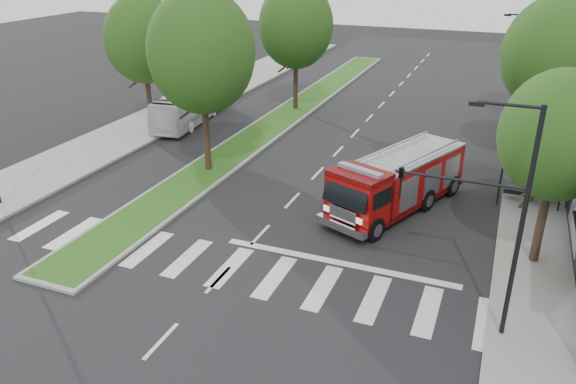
# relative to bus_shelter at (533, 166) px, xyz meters

# --- Properties ---
(ground) EXTENTS (140.00, 140.00, 0.00)m
(ground) POSITION_rel_bus_shelter_xyz_m (-11.20, -8.15, -2.04)
(ground) COLOR black
(ground) RESTS_ON ground
(sidewalk_right) EXTENTS (5.00, 80.00, 0.15)m
(sidewalk_right) POSITION_rel_bus_shelter_xyz_m (1.30, 1.85, -1.96)
(sidewalk_right) COLOR gray
(sidewalk_right) RESTS_ON ground
(sidewalk_left) EXTENTS (5.00, 80.00, 0.15)m
(sidewalk_left) POSITION_rel_bus_shelter_xyz_m (-25.70, 1.85, -1.96)
(sidewalk_left) COLOR gray
(sidewalk_left) RESTS_ON ground
(median) EXTENTS (3.00, 50.00, 0.15)m
(median) POSITION_rel_bus_shelter_xyz_m (-17.20, 9.85, -1.96)
(median) COLOR gray
(median) RESTS_ON ground
(bus_shelter) EXTENTS (3.20, 1.60, 2.61)m
(bus_shelter) POSITION_rel_bus_shelter_xyz_m (0.00, 0.00, 0.00)
(bus_shelter) COLOR black
(bus_shelter) RESTS_ON ground
(tree_right_near) EXTENTS (4.40, 4.40, 8.05)m
(tree_right_near) POSITION_rel_bus_shelter_xyz_m (0.30, -6.15, 3.47)
(tree_right_near) COLOR black
(tree_right_near) RESTS_ON ground
(tree_right_mid) EXTENTS (5.60, 5.60, 9.72)m
(tree_right_mid) POSITION_rel_bus_shelter_xyz_m (0.30, 5.85, 4.45)
(tree_right_mid) COLOR black
(tree_right_mid) RESTS_ON ground
(tree_right_far) EXTENTS (5.00, 5.00, 8.73)m
(tree_right_far) POSITION_rel_bus_shelter_xyz_m (0.30, 15.85, 3.80)
(tree_right_far) COLOR black
(tree_right_far) RESTS_ON ground
(tree_median_near) EXTENTS (5.80, 5.80, 10.16)m
(tree_median_near) POSITION_rel_bus_shelter_xyz_m (-17.20, -2.15, 4.77)
(tree_median_near) COLOR black
(tree_median_near) RESTS_ON ground
(tree_median_far) EXTENTS (5.60, 5.60, 9.72)m
(tree_median_far) POSITION_rel_bus_shelter_xyz_m (-17.20, 11.85, 4.45)
(tree_median_far) COLOR black
(tree_median_far) RESTS_ON ground
(tree_left_mid) EXTENTS (5.20, 5.20, 9.16)m
(tree_left_mid) POSITION_rel_bus_shelter_xyz_m (-25.20, 3.85, 4.12)
(tree_left_mid) COLOR black
(tree_left_mid) RESTS_ON ground
(streetlight_right_near) EXTENTS (4.08, 0.22, 8.00)m
(streetlight_right_near) POSITION_rel_bus_shelter_xyz_m (-1.59, -11.65, 2.63)
(streetlight_right_near) COLOR black
(streetlight_right_near) RESTS_ON ground
(streetlight_right_far) EXTENTS (2.11, 0.20, 8.00)m
(streetlight_right_far) POSITION_rel_bus_shelter_xyz_m (-0.85, 11.85, 2.44)
(streetlight_right_far) COLOR black
(streetlight_right_far) RESTS_ON ground
(fire_engine) EXTENTS (5.76, 9.16, 3.06)m
(fire_engine) POSITION_rel_bus_shelter_xyz_m (-6.09, -3.14, -0.57)
(fire_engine) COLOR #560504
(fire_engine) RESTS_ON ground
(city_bus) EXTENTS (3.31, 9.57, 2.61)m
(city_bus) POSITION_rel_bus_shelter_xyz_m (-23.20, 6.11, -0.73)
(city_bus) COLOR silver
(city_bus) RESTS_ON ground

